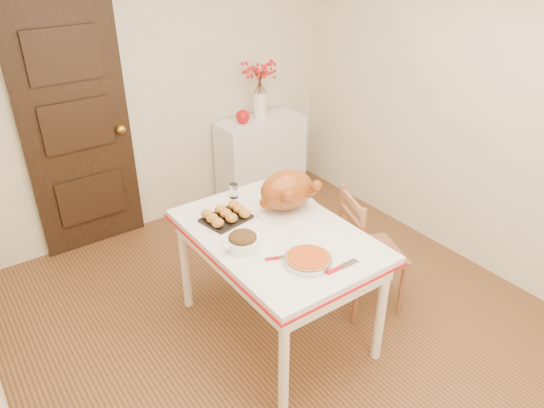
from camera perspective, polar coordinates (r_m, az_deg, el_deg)
floor at (r=3.67m, az=2.45°, el=-14.24°), size 3.50×4.00×0.00m
wall_back at (r=4.59m, az=-13.05°, el=12.33°), size 3.50×0.00×2.50m
wall_right at (r=4.20m, az=22.32°, el=9.38°), size 0.00×4.00×2.50m
door_back at (r=4.42m, az=-20.89°, el=7.51°), size 0.85×0.06×2.06m
sideboard at (r=5.12m, az=-1.25°, el=4.96°), size 0.85×0.38×0.85m
kitchen_table at (r=3.44m, az=0.49°, el=-8.83°), size 0.92×1.34×0.80m
chair_oak at (r=3.70m, az=11.04°, el=-5.16°), size 0.53×0.53×0.93m
berry_vase at (r=4.87m, az=-1.38°, el=12.38°), size 0.27×0.27×0.53m
apple at (r=4.83m, az=-3.28°, el=9.72°), size 0.13×0.13×0.13m
turkey_platter at (r=3.38m, az=1.67°, el=1.35°), size 0.55×0.50×0.28m
pumpkin_pie at (r=2.93m, az=4.04°, el=-6.12°), size 0.29×0.29×0.06m
stuffing_dish at (r=3.04m, az=-3.29°, el=-4.10°), size 0.29×0.24×0.10m
rolls_tray at (r=3.33m, az=-5.17°, el=-1.20°), size 0.33×0.28×0.08m
pie_server at (r=2.93m, az=7.85°, el=-6.93°), size 0.23×0.07×0.01m
carving_knife at (r=2.98m, az=1.31°, el=-5.93°), size 0.22×0.13×0.01m
drinking_glass at (r=3.59m, az=-4.30°, el=1.47°), size 0.07×0.07×0.10m
shaker_pair at (r=3.73m, az=0.37°, el=2.53°), size 0.10×0.06×0.09m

